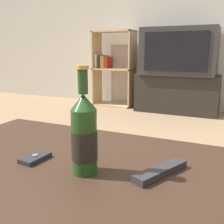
# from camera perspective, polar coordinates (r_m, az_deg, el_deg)

# --- Properties ---
(back_wall) EXTENTS (8.00, 0.05, 2.60)m
(back_wall) POSITION_cam_1_polar(r_m,az_deg,el_deg) (3.67, 19.53, 20.83)
(back_wall) COLOR beige
(back_wall) RESTS_ON ground_plane
(coffee_table) EXTENTS (1.09, 0.70, 0.45)m
(coffee_table) POSITION_cam_1_polar(r_m,az_deg,el_deg) (0.80, -8.23, -16.01)
(coffee_table) COLOR #332116
(coffee_table) RESTS_ON ground_plane
(tv_stand) EXTENTS (1.01, 0.40, 0.48)m
(tv_stand) POSITION_cam_1_polar(r_m,az_deg,el_deg) (3.43, 13.91, 3.93)
(tv_stand) COLOR #28231E
(tv_stand) RESTS_ON ground_plane
(television) EXTENTS (0.89, 0.48, 0.57)m
(television) POSITION_cam_1_polar(r_m,az_deg,el_deg) (3.39, 14.40, 12.64)
(television) COLOR #2D2D2D
(television) RESTS_ON tv_stand
(bookshelf) EXTENTS (0.57, 0.30, 1.03)m
(bookshelf) POSITION_cam_1_polar(r_m,az_deg,el_deg) (3.74, -0.04, 9.68)
(bookshelf) COLOR tan
(bookshelf) RESTS_ON ground_plane
(beer_bottle) EXTENTS (0.07, 0.07, 0.29)m
(beer_bottle) POSITION_cam_1_polar(r_m,az_deg,el_deg) (0.70, -6.08, -5.07)
(beer_bottle) COLOR #1E4219
(beer_bottle) RESTS_ON coffee_table
(cell_phone) EXTENTS (0.06, 0.10, 0.02)m
(cell_phone) POSITION_cam_1_polar(r_m,az_deg,el_deg) (0.84, -16.38, -9.54)
(cell_phone) COLOR #232328
(cell_phone) RESTS_ON coffee_table
(remote_control) EXTENTS (0.11, 0.18, 0.02)m
(remote_control) POSITION_cam_1_polar(r_m,az_deg,el_deg) (0.73, 10.55, -12.53)
(remote_control) COLOR #282828
(remote_control) RESTS_ON coffee_table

